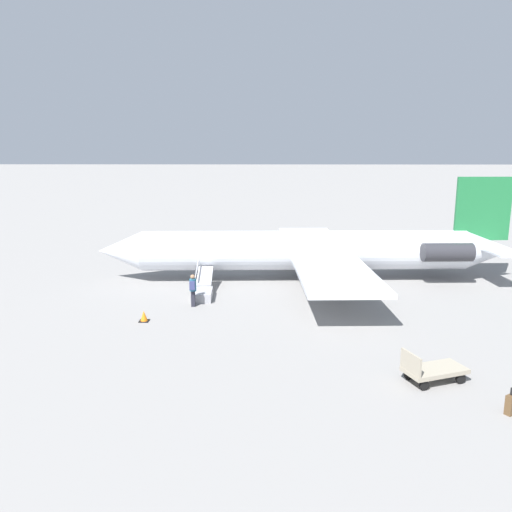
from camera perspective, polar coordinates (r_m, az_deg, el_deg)
The scene contains 7 objects.
ground_plane at distance 32.26m, azimuth 5.46°, elevation -2.71°, with size 600.00×600.00×0.00m, color gray.
airplane_main at distance 31.94m, azimuth 7.07°, elevation 0.71°, with size 26.60×19.89×6.55m.
boarding_stairs at distance 28.40m, azimuth -6.12°, elevation -3.97°, with size 1.19×4.05×1.65m.
passenger at distance 26.60m, azimuth -7.24°, elevation -3.67°, with size 0.36×0.55×1.74m.
luggage_cart at distance 19.24m, azimuth 19.47°, elevation -12.17°, with size 2.44×1.79×1.22m.
suitcase at distance 18.10m, azimuth 27.13°, elevation -14.86°, with size 0.42×0.38×0.88m.
traffic_cone_near_stairs at distance 24.95m, azimuth -12.69°, elevation -6.76°, with size 0.48×0.48×0.53m.
Camera 1 is at (2.43, 31.14, 8.06)m, focal length 35.00 mm.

